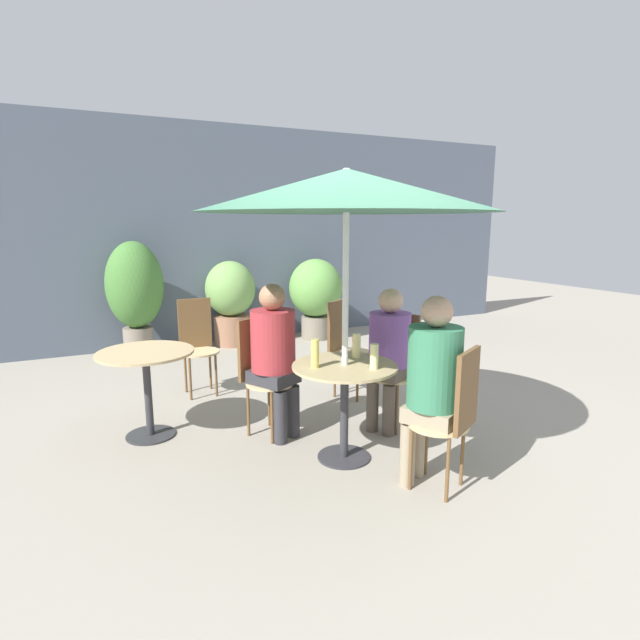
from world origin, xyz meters
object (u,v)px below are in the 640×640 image
(bistro_chair_3, at_px, (344,340))
(bistro_chair_4, at_px, (197,338))
(bistro_chair_1, at_px, (397,360))
(seated_person_2, at_px, (274,348))
(cafe_table_far, at_px, (146,371))
(potted_plant_0, at_px, (135,290))
(potted_plant_1, at_px, (231,297))
(cafe_table_near, at_px, (345,387))
(bistro_chair_2, at_px, (261,367))
(seated_person_1, at_px, (389,347))
(potted_plant_2, at_px, (316,292))
(bistro_chair_0, at_px, (454,410))
(beer_glass_0, at_px, (356,346))
(beer_glass_1, at_px, (315,353))
(beer_glass_2, at_px, (374,357))
(seated_person_0, at_px, (432,377))
(umbrella, at_px, (346,191))

(bistro_chair_3, xyz_separation_m, bistro_chair_4, (-1.28, 0.70, 0.00))
(bistro_chair_1, xyz_separation_m, seated_person_2, (-1.01, 0.19, 0.17))
(cafe_table_far, distance_m, potted_plant_0, 2.62)
(bistro_chair_1, height_order, potted_plant_1, potted_plant_1)
(bistro_chair_1, bearing_deg, potted_plant_0, 179.62)
(bistro_chair_1, bearing_deg, seated_person_2, -129.11)
(cafe_table_near, distance_m, bistro_chair_2, 0.80)
(seated_person_1, xyz_separation_m, potted_plant_0, (-1.59, 3.29, 0.16))
(bistro_chair_3, height_order, potted_plant_2, potted_plant_2)
(bistro_chair_0, xyz_separation_m, beer_glass_0, (-0.21, 0.84, 0.24))
(bistro_chair_4, xyz_separation_m, seated_person_2, (0.32, -1.34, 0.17))
(cafe_table_far, xyz_separation_m, bistro_chair_0, (1.60, -1.71, 0.01))
(seated_person_1, bearing_deg, potted_plant_0, 177.27)
(beer_glass_1, relative_size, beer_glass_2, 1.13)
(bistro_chair_0, bearing_deg, beer_glass_2, -93.31)
(cafe_table_far, bearing_deg, seated_person_1, -21.26)
(bistro_chair_3, xyz_separation_m, seated_person_2, (-0.96, -0.64, 0.17))
(seated_person_0, distance_m, potted_plant_1, 4.28)
(seated_person_1, relative_size, umbrella, 0.58)
(cafe_table_far, distance_m, bistro_chair_2, 0.89)
(potted_plant_1, bearing_deg, bistro_chair_1, -81.82)
(cafe_table_near, bearing_deg, seated_person_0, -61.46)
(bistro_chair_4, distance_m, potted_plant_0, 1.75)
(potted_plant_1, relative_size, umbrella, 0.57)
(bistro_chair_0, relative_size, bistro_chair_1, 1.00)
(bistro_chair_0, bearing_deg, cafe_table_far, -75.43)
(beer_glass_2, bearing_deg, cafe_table_near, 127.50)
(bistro_chair_4, bearing_deg, potted_plant_2, 38.72)
(bistro_chair_2, bearing_deg, potted_plant_2, 28.70)
(seated_person_1, distance_m, umbrella, 1.35)
(seated_person_0, xyz_separation_m, beer_glass_0, (-0.14, 0.71, 0.06))
(cafe_table_near, relative_size, seated_person_1, 0.64)
(bistro_chair_4, distance_m, umbrella, 2.41)
(bistro_chair_3, height_order, seated_person_1, seated_person_1)
(beer_glass_2, height_order, umbrella, umbrella)
(beer_glass_1, relative_size, potted_plant_2, 0.17)
(seated_person_2, height_order, potted_plant_2, seated_person_2)
(beer_glass_1, relative_size, potted_plant_1, 0.17)
(bistro_chair_1, xyz_separation_m, beer_glass_2, (-0.57, -0.55, 0.24))
(cafe_table_near, xyz_separation_m, seated_person_1, (0.57, 0.31, 0.15))
(bistro_chair_3, bearing_deg, bistro_chair_4, 118.89)
(cafe_table_far, height_order, seated_person_0, seated_person_0)
(beer_glass_0, height_order, beer_glass_2, beer_glass_0)
(cafe_table_far, bearing_deg, seated_person_0, -45.91)
(bistro_chair_4, xyz_separation_m, potted_plant_1, (0.85, 1.79, 0.11))
(bistro_chair_1, bearing_deg, seated_person_1, -90.00)
(seated_person_1, bearing_deg, seated_person_2, -135.02)
(seated_person_0, relative_size, beer_glass_0, 6.90)
(beer_glass_2, relative_size, potted_plant_2, 0.15)
(cafe_table_near, height_order, beer_glass_0, beer_glass_0)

